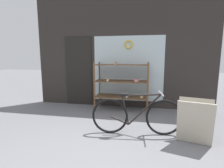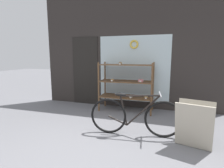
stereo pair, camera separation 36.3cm
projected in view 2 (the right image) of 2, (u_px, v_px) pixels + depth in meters
name	position (u px, v px, depth m)	size (l,w,h in m)	color
ground_plane	(91.00, 152.00, 2.79)	(30.00, 30.00, 0.00)	slate
storefront_facade	(126.00, 52.00, 5.11)	(5.30, 0.13, 3.39)	#2D2826
display_case	(127.00, 82.00, 4.80)	(1.47, 0.58, 1.36)	brown
bicycle	(135.00, 116.00, 3.34)	(1.75, 0.46, 0.84)	black
sandwich_board	(194.00, 125.00, 2.89)	(0.65, 0.51, 0.78)	#B2A893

